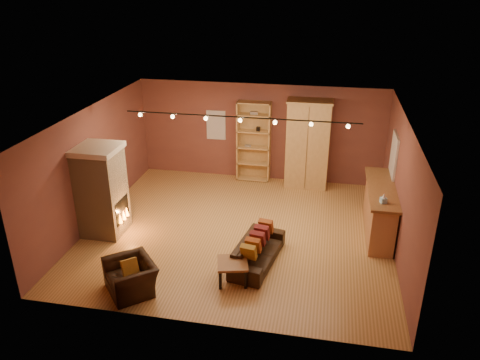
% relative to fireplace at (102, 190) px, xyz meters
% --- Properties ---
extents(floor, '(7.00, 7.00, 0.00)m').
position_rel_fireplace_xyz_m(floor, '(3.04, 0.60, -1.06)').
color(floor, '#9F7038').
rests_on(floor, ground).
extents(ceiling, '(7.00, 7.00, 0.00)m').
position_rel_fireplace_xyz_m(ceiling, '(3.04, 0.60, 1.74)').
color(ceiling, brown).
rests_on(ceiling, back_wall).
extents(back_wall, '(7.00, 0.02, 2.80)m').
position_rel_fireplace_xyz_m(back_wall, '(3.04, 3.85, 0.34)').
color(back_wall, brown).
rests_on(back_wall, floor).
extents(left_wall, '(0.02, 6.50, 2.80)m').
position_rel_fireplace_xyz_m(left_wall, '(-0.46, 0.60, 0.34)').
color(left_wall, brown).
rests_on(left_wall, floor).
extents(right_wall, '(0.02, 6.50, 2.80)m').
position_rel_fireplace_xyz_m(right_wall, '(6.54, 0.60, 0.34)').
color(right_wall, brown).
rests_on(right_wall, floor).
extents(fireplace, '(1.01, 0.98, 2.12)m').
position_rel_fireplace_xyz_m(fireplace, '(0.00, 0.00, 0.00)').
color(fireplace, '#C2B087').
rests_on(fireplace, floor).
extents(back_window, '(0.56, 0.04, 0.86)m').
position_rel_fireplace_xyz_m(back_window, '(1.74, 3.83, 0.49)').
color(back_window, silver).
rests_on(back_window, back_wall).
extents(bookcase, '(0.95, 0.37, 2.33)m').
position_rel_fireplace_xyz_m(bookcase, '(2.88, 3.73, 0.13)').
color(bookcase, tan).
rests_on(bookcase, floor).
extents(armoire, '(1.23, 0.70, 2.50)m').
position_rel_fireplace_xyz_m(armoire, '(4.42, 3.53, 0.19)').
color(armoire, tan).
rests_on(armoire, floor).
extents(bar_counter, '(0.64, 2.40, 1.15)m').
position_rel_fireplace_xyz_m(bar_counter, '(6.24, 1.19, -0.48)').
color(bar_counter, tan).
rests_on(bar_counter, floor).
extents(tissue_box, '(0.16, 0.16, 0.23)m').
position_rel_fireplace_xyz_m(tissue_box, '(6.19, 0.39, 0.18)').
color(tissue_box, '#8CC6E0').
rests_on(tissue_box, bar_counter).
extents(right_window, '(0.05, 0.90, 1.00)m').
position_rel_fireplace_xyz_m(right_window, '(6.51, 2.00, 0.59)').
color(right_window, silver).
rests_on(right_window, right_wall).
extents(loveseat, '(0.82, 1.85, 0.75)m').
position_rel_fireplace_xyz_m(loveseat, '(3.69, -0.60, -0.69)').
color(loveseat, black).
rests_on(loveseat, floor).
extents(armchair, '(1.09, 1.13, 0.83)m').
position_rel_fireplace_xyz_m(armchair, '(1.49, -2.01, -0.64)').
color(armchair, black).
rests_on(armchair, floor).
extents(coffee_table, '(0.71, 0.71, 0.44)m').
position_rel_fireplace_xyz_m(coffee_table, '(3.31, -1.35, -0.68)').
color(coffee_table, brown).
rests_on(coffee_table, floor).
extents(track_rail, '(5.20, 0.09, 0.13)m').
position_rel_fireplace_xyz_m(track_rail, '(3.04, 0.80, 1.62)').
color(track_rail, black).
rests_on(track_rail, ceiling).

